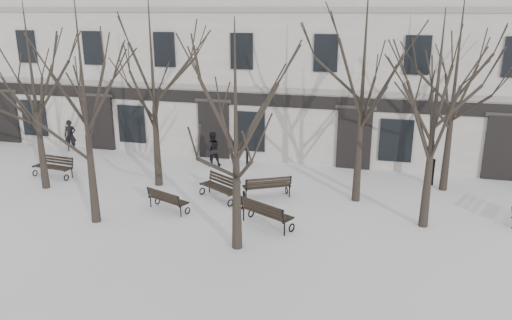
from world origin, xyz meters
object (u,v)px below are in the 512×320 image
(bench_3, at_px, (221,187))
(bench_4, at_px, (267,186))
(tree_2, at_px, (236,111))
(tree_3, at_px, (437,96))
(bench_2, at_px, (266,212))
(bench_0, at_px, (54,166))
(tree_0, at_px, (32,75))
(bench_1, at_px, (167,199))
(tree_1, at_px, (83,90))

(bench_3, height_order, bench_4, bench_4)
(tree_2, xyz_separation_m, bench_3, (-1.88, 3.93, -3.95))
(tree_3, relative_size, bench_4, 3.75)
(tree_2, distance_m, bench_2, 4.33)
(tree_3, relative_size, bench_0, 3.80)
(tree_0, xyz_separation_m, bench_0, (-0.55, 1.35, -4.27))
(tree_3, bearing_deg, bench_1, -173.60)
(bench_2, bearing_deg, bench_3, -14.98)
(bench_4, bearing_deg, bench_0, -29.50)
(tree_3, distance_m, bench_3, 8.78)
(tree_0, height_order, bench_0, tree_0)
(tree_1, bearing_deg, bench_2, 10.35)
(tree_0, bearing_deg, tree_3, -0.00)
(bench_1, distance_m, bench_3, 2.31)
(tree_3, relative_size, bench_3, 3.83)
(bench_4, bearing_deg, bench_3, -11.36)
(tree_3, relative_size, bench_2, 3.57)
(bench_3, bearing_deg, tree_3, 26.82)
(tree_0, distance_m, bench_4, 10.43)
(bench_2, bearing_deg, tree_2, 101.11)
(tree_0, xyz_separation_m, bench_3, (7.65, 0.67, -4.27))
(tree_3, height_order, bench_1, tree_3)
(bench_0, relative_size, bench_2, 0.94)
(tree_2, bearing_deg, tree_3, 29.08)
(tree_0, height_order, bench_2, tree_0)
(tree_0, distance_m, bench_0, 4.51)
(tree_2, xyz_separation_m, bench_2, (0.51, 1.78, -3.92))
(bench_0, bearing_deg, bench_2, -8.69)
(tree_1, height_order, bench_1, tree_1)
(bench_1, xyz_separation_m, bench_2, (3.93, -0.44, 0.07))
(tree_1, bearing_deg, tree_2, -7.01)
(bench_4, bearing_deg, tree_0, -21.38)
(bench_1, relative_size, bench_2, 0.87)
(bench_1, height_order, bench_3, bench_3)
(bench_2, bearing_deg, bench_0, 12.10)
(bench_0, bearing_deg, bench_4, 5.59)
(bench_1, bearing_deg, tree_1, 58.49)
(tree_1, height_order, bench_0, tree_1)
(tree_1, relative_size, tree_2, 1.07)
(tree_2, distance_m, bench_3, 5.88)
(bench_2, xyz_separation_m, bench_4, (-0.60, 2.71, -0.02))
(bench_0, distance_m, bench_2, 10.96)
(bench_3, relative_size, bench_4, 0.98)
(tree_3, height_order, bench_4, tree_3)
(tree_0, bearing_deg, tree_2, -18.87)
(tree_2, relative_size, bench_3, 3.70)
(tree_1, distance_m, bench_0, 7.38)
(tree_2, distance_m, bench_4, 5.97)
(tree_3, distance_m, bench_1, 10.22)
(bench_1, bearing_deg, tree_3, -151.58)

